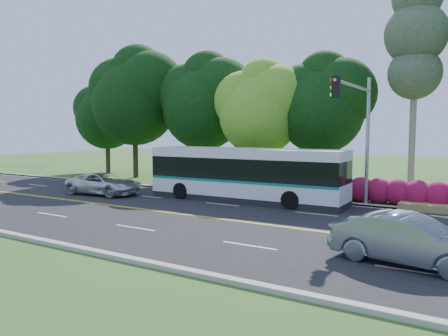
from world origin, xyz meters
The scene contains 12 objects.
ground centered at (0.00, 0.00, 0.00)m, with size 120.00×120.00×0.00m, color #33551C.
road centered at (0.00, 0.00, 0.01)m, with size 60.00×14.00×0.02m, color black.
curb_north centered at (0.00, 7.15, 0.07)m, with size 60.00×0.30×0.15m, color #A8A398.
curb_south centered at (0.00, -7.15, 0.07)m, with size 60.00×0.30×0.15m, color #A8A398.
grass_verge centered at (0.00, 9.00, 0.05)m, with size 60.00×4.00×0.10m, color #33551C.
lane_markings centered at (-0.09, 0.00, 0.02)m, with size 57.60×13.82×0.00m.
tree_row centered at (-5.15, 12.13, 6.73)m, with size 44.70×9.10×13.84m.
bougainvillea_hedge centered at (7.18, 8.15, 0.72)m, with size 9.50×2.25×1.50m.
traffic_signal centered at (6.49, 5.40, 4.67)m, with size 0.42×6.10×7.00m.
transit_bus centered at (0.03, 5.17, 1.56)m, with size 11.89×2.80×3.10m.
sedan centered at (10.29, -2.95, 0.80)m, with size 1.64×4.71×1.55m, color slate.
suv centered at (-9.02, 2.68, 0.72)m, with size 2.31×5.01×1.39m, color silver.
Camera 1 is at (12.32, -17.10, 4.14)m, focal length 35.00 mm.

